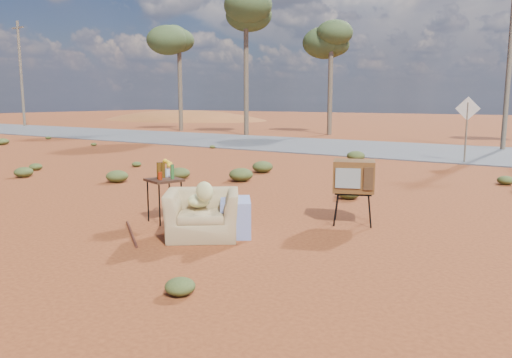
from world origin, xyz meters
The scene contains 14 objects.
ground centered at (0.00, 0.00, 0.00)m, with size 140.00×140.00×0.00m, color brown.
highway centered at (0.00, 15.00, 0.02)m, with size 140.00×7.00×0.04m, color #565659.
dirt_mound centered at (-30.00, 34.00, 0.00)m, with size 26.00×18.00×2.00m, color #9E5126.
armchair centered at (-0.05, 0.25, 0.45)m, with size 1.41×1.42×0.96m.
tv_unit centered at (1.51, 2.20, 0.81)m, with size 0.82×0.74×1.09m.
side_table centered at (-1.29, 0.61, 0.78)m, with size 0.66×0.66×1.06m.
rusty_bar centered at (-1.14, -0.34, 0.02)m, with size 0.04×0.04×1.55m, color #532016.
road_sign centered at (1.50, 12.00, 1.50)m, with size 0.78×0.06×2.19m.
eucalyptus_far_left centered at (-18.00, 20.00, 5.94)m, with size 3.20×3.20×7.10m.
eucalyptus_left centered at (-12.00, 19.00, 6.92)m, with size 3.20×3.20×8.10m.
eucalyptus_near_left centered at (-8.00, 22.00, 5.45)m, with size 3.20×3.20×6.60m.
utility_pole_west centered at (-32.00, 17.50, 4.15)m, with size 1.40×0.20×8.00m.
utility_pole_center centered at (2.00, 17.50, 4.15)m, with size 1.40×0.20×8.00m.
scrub_patch centered at (-0.82, 4.41, 0.14)m, with size 17.49×8.07×0.33m.
Camera 1 is at (4.63, -5.64, 2.10)m, focal length 35.00 mm.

